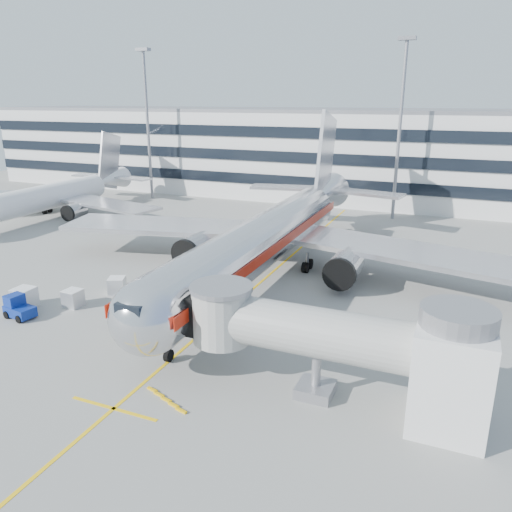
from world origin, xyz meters
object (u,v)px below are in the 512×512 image
at_px(belt_loader, 188,282).
at_px(cargo_container_right, 117,286).
at_px(cargo_container_left, 25,298).
at_px(ramp_worker, 124,324).
at_px(baggage_tug, 18,308).
at_px(main_jet, 271,234).
at_px(cargo_container_front, 73,298).

height_order(belt_loader, cargo_container_right, belt_loader).
bearing_deg(cargo_container_left, ramp_worker, -6.01).
distance_m(belt_loader, baggage_tug, 14.77).
distance_m(main_jet, baggage_tug, 24.12).
height_order(cargo_container_left, cargo_container_right, cargo_container_left).
xyz_separation_m(main_jet, baggage_tug, (-15.41, -18.25, -3.40)).
bearing_deg(cargo_container_front, cargo_container_right, 67.39).
distance_m(belt_loader, cargo_container_front, 10.43).
height_order(cargo_container_right, cargo_container_front, cargo_container_right).
bearing_deg(cargo_container_right, belt_loader, 34.67).
xyz_separation_m(main_jet, cargo_container_front, (-12.83, -14.73, -3.47)).
distance_m(baggage_tug, cargo_container_left, 2.10).
height_order(belt_loader, ramp_worker, belt_loader).
bearing_deg(belt_loader, baggage_tug, -130.65).
distance_m(cargo_container_right, cargo_container_front, 4.28).
height_order(baggage_tug, cargo_container_left, baggage_tug).
bearing_deg(cargo_container_front, ramp_worker, -21.27).
distance_m(cargo_container_left, ramp_worker, 11.39).
bearing_deg(baggage_tug, belt_loader, 49.35).
bearing_deg(ramp_worker, cargo_container_left, 146.90).
bearing_deg(cargo_container_front, belt_loader, 47.47).
distance_m(main_jet, belt_loader, 9.81).
bearing_deg(main_jet, cargo_container_right, -136.07).
relative_size(belt_loader, cargo_container_front, 2.97).
relative_size(cargo_container_front, ramp_worker, 0.77).
relative_size(main_jet, cargo_container_left, 28.88).
relative_size(cargo_container_right, ramp_worker, 0.98).
height_order(main_jet, cargo_container_left, main_jet).
bearing_deg(ramp_worker, baggage_tug, 156.07).
relative_size(baggage_tug, cargo_container_front, 1.82).
xyz_separation_m(belt_loader, cargo_container_left, (-10.78, -9.45, 0.29)).
relative_size(belt_loader, cargo_container_right, 2.33).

